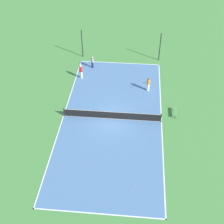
{
  "coord_description": "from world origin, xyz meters",
  "views": [
    {
      "loc": [
        2.21,
        -24.06,
        21.16
      ],
      "look_at": [
        0.0,
        0.0,
        0.9
      ],
      "focal_mm": 50.0,
      "sensor_mm": 36.0,
      "label": 1
    }
  ],
  "objects_px": {
    "tennis_ball_midcourt": "(141,79)",
    "tennis_ball_near_net": "(134,186)",
    "tennis_ball_left_sideline": "(87,164)",
    "fence_post_back_right": "(160,47)",
    "player_baseline_gray": "(93,61)",
    "player_coach_red": "(81,71)",
    "fence_post_back_left": "(82,44)",
    "player_center_orange": "(148,83)",
    "tennis_net": "(112,115)",
    "bench": "(175,111)"
  },
  "relations": [
    {
      "from": "tennis_ball_left_sideline",
      "to": "tennis_ball_near_net",
      "type": "distance_m",
      "value": 4.7
    },
    {
      "from": "tennis_ball_left_sideline",
      "to": "tennis_net",
      "type": "bearing_deg",
      "value": 74.98
    },
    {
      "from": "tennis_net",
      "to": "bench",
      "type": "bearing_deg",
      "value": 11.39
    },
    {
      "from": "player_coach_red",
      "to": "fence_post_back_right",
      "type": "xyz_separation_m",
      "value": [
        9.44,
        5.11,
        0.86
      ]
    },
    {
      "from": "tennis_ball_near_net",
      "to": "tennis_ball_midcourt",
      "type": "bearing_deg",
      "value": 88.92
    },
    {
      "from": "tennis_ball_near_net",
      "to": "player_coach_red",
      "type": "bearing_deg",
      "value": 114.17
    },
    {
      "from": "tennis_ball_near_net",
      "to": "fence_post_back_right",
      "type": "distance_m",
      "value": 20.81
    },
    {
      "from": "fence_post_back_left",
      "to": "fence_post_back_right",
      "type": "bearing_deg",
      "value": 0.0
    },
    {
      "from": "tennis_ball_left_sideline",
      "to": "tennis_ball_near_net",
      "type": "relative_size",
      "value": 1.0
    },
    {
      "from": "tennis_ball_midcourt",
      "to": "tennis_ball_near_net",
      "type": "distance_m",
      "value": 15.73
    },
    {
      "from": "tennis_net",
      "to": "bench",
      "type": "distance_m",
      "value": 6.64
    },
    {
      "from": "player_center_orange",
      "to": "tennis_ball_midcourt",
      "type": "height_order",
      "value": "player_center_orange"
    },
    {
      "from": "player_coach_red",
      "to": "tennis_ball_midcourt",
      "type": "relative_size",
      "value": 26.16
    },
    {
      "from": "player_baseline_gray",
      "to": "player_coach_red",
      "type": "relative_size",
      "value": 0.89
    },
    {
      "from": "tennis_net",
      "to": "tennis_ball_near_net",
      "type": "relative_size",
      "value": 147.64
    },
    {
      "from": "player_baseline_gray",
      "to": "tennis_ball_left_sideline",
      "type": "xyz_separation_m",
      "value": [
        1.67,
        -15.85,
        -0.86
      ]
    },
    {
      "from": "player_coach_red",
      "to": "tennis_ball_near_net",
      "type": "height_order",
      "value": "player_coach_red"
    },
    {
      "from": "tennis_ball_near_net",
      "to": "bench",
      "type": "bearing_deg",
      "value": 67.61
    },
    {
      "from": "tennis_net",
      "to": "player_baseline_gray",
      "type": "height_order",
      "value": "player_baseline_gray"
    },
    {
      "from": "player_coach_red",
      "to": "fence_post_back_left",
      "type": "distance_m",
      "value": 5.23
    },
    {
      "from": "tennis_ball_left_sideline",
      "to": "fence_post_back_right",
      "type": "xyz_separation_m",
      "value": [
        6.72,
        18.53,
        1.85
      ]
    },
    {
      "from": "fence_post_back_left",
      "to": "tennis_net",
      "type": "bearing_deg",
      "value": -67.66
    },
    {
      "from": "bench",
      "to": "fence_post_back_left",
      "type": "height_order",
      "value": "fence_post_back_left"
    },
    {
      "from": "bench",
      "to": "tennis_ball_midcourt",
      "type": "bearing_deg",
      "value": 30.88
    },
    {
      "from": "player_coach_red",
      "to": "tennis_ball_near_net",
      "type": "xyz_separation_m",
      "value": [
        6.94,
        -15.47,
        -0.99
      ]
    },
    {
      "from": "fence_post_back_right",
      "to": "player_baseline_gray",
      "type": "bearing_deg",
      "value": -162.3
    },
    {
      "from": "player_baseline_gray",
      "to": "player_coach_red",
      "type": "distance_m",
      "value": 2.66
    },
    {
      "from": "tennis_net",
      "to": "tennis_ball_near_net",
      "type": "height_order",
      "value": "tennis_net"
    },
    {
      "from": "fence_post_back_left",
      "to": "tennis_ball_midcourt",
      "type": "bearing_deg",
      "value": -31.58
    },
    {
      "from": "player_center_orange",
      "to": "fence_post_back_right",
      "type": "distance_m",
      "value": 7.19
    },
    {
      "from": "player_baseline_gray",
      "to": "fence_post_back_left",
      "type": "xyz_separation_m",
      "value": [
        -1.71,
        2.68,
        0.99
      ]
    },
    {
      "from": "tennis_ball_midcourt",
      "to": "fence_post_back_left",
      "type": "bearing_deg",
      "value": 148.42
    },
    {
      "from": "bench",
      "to": "tennis_ball_near_net",
      "type": "height_order",
      "value": "bench"
    },
    {
      "from": "player_baseline_gray",
      "to": "tennis_ball_midcourt",
      "type": "xyz_separation_m",
      "value": [
        6.19,
        -2.18,
        -0.86
      ]
    },
    {
      "from": "tennis_ball_midcourt",
      "to": "fence_post_back_left",
      "type": "relative_size",
      "value": 0.02
    },
    {
      "from": "tennis_net",
      "to": "player_coach_red",
      "type": "bearing_deg",
      "value": 121.48
    },
    {
      "from": "bench",
      "to": "player_center_orange",
      "type": "relative_size",
      "value": 0.88
    },
    {
      "from": "tennis_ball_midcourt",
      "to": "fence_post_back_right",
      "type": "relative_size",
      "value": 0.02
    },
    {
      "from": "tennis_net",
      "to": "player_center_orange",
      "type": "xyz_separation_m",
      "value": [
        3.65,
        5.29,
        0.49
      ]
    },
    {
      "from": "player_coach_red",
      "to": "tennis_ball_left_sideline",
      "type": "bearing_deg",
      "value": 38.84
    },
    {
      "from": "bench",
      "to": "fence_post_back_right",
      "type": "height_order",
      "value": "fence_post_back_right"
    },
    {
      "from": "player_baseline_gray",
      "to": "tennis_ball_midcourt",
      "type": "height_order",
      "value": "player_baseline_gray"
    },
    {
      "from": "tennis_ball_left_sideline",
      "to": "tennis_ball_midcourt",
      "type": "xyz_separation_m",
      "value": [
        4.52,
        13.68,
        0.0
      ]
    },
    {
      "from": "bench",
      "to": "fence_post_back_left",
      "type": "distance_m",
      "value": 16.01
    },
    {
      "from": "player_baseline_gray",
      "to": "player_center_orange",
      "type": "xyz_separation_m",
      "value": [
        6.99,
        -4.32,
        0.09
      ]
    },
    {
      "from": "player_center_orange",
      "to": "fence_post_back_left",
      "type": "xyz_separation_m",
      "value": [
        -8.7,
        6.99,
        0.89
      ]
    },
    {
      "from": "player_center_orange",
      "to": "tennis_ball_left_sideline",
      "type": "bearing_deg",
      "value": 20.53
    },
    {
      "from": "tennis_ball_midcourt",
      "to": "tennis_ball_near_net",
      "type": "relative_size",
      "value": 1.0
    },
    {
      "from": "tennis_ball_near_net",
      "to": "fence_post_back_right",
      "type": "height_order",
      "value": "fence_post_back_right"
    },
    {
      "from": "player_center_orange",
      "to": "player_coach_red",
      "type": "bearing_deg",
      "value": -57.87
    }
  ]
}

